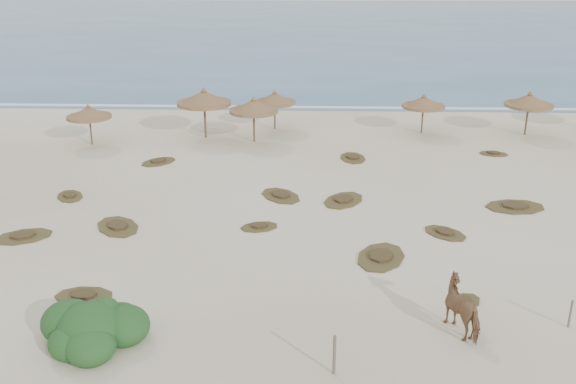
% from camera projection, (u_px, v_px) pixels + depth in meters
% --- Properties ---
extents(ground, '(160.00, 160.00, 0.00)m').
position_uv_depth(ground, '(302.00, 280.00, 22.69)').
color(ground, beige).
rests_on(ground, ground).
extents(ocean, '(200.00, 100.00, 0.01)m').
position_uv_depth(ocean, '(310.00, 28.00, 92.66)').
color(ocean, '#29597B').
rests_on(ocean, ground).
extents(foam_line, '(70.00, 0.60, 0.01)m').
position_uv_depth(foam_line, '(307.00, 107.00, 46.94)').
color(foam_line, white).
rests_on(foam_line, ground).
extents(palapa_0, '(3.00, 3.00, 2.46)m').
position_uv_depth(palapa_0, '(89.00, 113.00, 37.50)').
color(palapa_0, brown).
rests_on(palapa_0, ground).
extents(palapa_1, '(3.70, 3.70, 3.13)m').
position_uv_depth(palapa_1, '(204.00, 99.00, 38.75)').
color(palapa_1, brown).
rests_on(palapa_1, ground).
extents(palapa_2, '(3.79, 3.79, 2.77)m').
position_uv_depth(palapa_2, '(254.00, 107.00, 37.97)').
color(palapa_2, brown).
rests_on(palapa_2, ground).
extents(palapa_3, '(2.94, 2.94, 2.54)m').
position_uv_depth(palapa_3, '(275.00, 99.00, 40.73)').
color(palapa_3, brown).
rests_on(palapa_3, ground).
extents(palapa_4, '(3.43, 3.43, 2.52)m').
position_uv_depth(palapa_4, '(424.00, 103.00, 39.79)').
color(palapa_4, brown).
rests_on(palapa_4, ground).
extents(palapa_5, '(3.69, 3.69, 2.77)m').
position_uv_depth(palapa_5, '(529.00, 101.00, 39.38)').
color(palapa_5, brown).
rests_on(palapa_5, ground).
extents(horse, '(1.59, 2.09, 1.61)m').
position_uv_depth(horse, '(465.00, 308.00, 19.41)').
color(horse, olive).
rests_on(horse, ground).
extents(fence_post_near, '(0.11, 0.11, 1.22)m').
position_uv_depth(fence_post_near, '(334.00, 355.00, 17.49)').
color(fence_post_near, '#716555').
rests_on(fence_post_near, ground).
extents(fence_post_far, '(0.07, 0.07, 0.94)m').
position_uv_depth(fence_post_far, '(570.00, 314.00, 19.70)').
color(fence_post_far, '#716555').
rests_on(fence_post_far, ground).
extents(bush, '(3.30, 2.90, 1.48)m').
position_uv_depth(bush, '(92.00, 329.00, 18.91)').
color(bush, '#265424').
rests_on(bush, ground).
extents(scrub_0, '(2.71, 2.31, 0.16)m').
position_uv_depth(scrub_0, '(23.00, 236.00, 25.97)').
color(scrub_0, brown).
rests_on(scrub_0, ground).
extents(scrub_1, '(2.69, 2.90, 0.16)m').
position_uv_depth(scrub_1, '(118.00, 226.00, 26.88)').
color(scrub_1, brown).
rests_on(scrub_1, ground).
extents(scrub_2, '(1.86, 1.51, 0.16)m').
position_uv_depth(scrub_2, '(259.00, 227.00, 26.86)').
color(scrub_2, brown).
rests_on(scrub_2, ground).
extents(scrub_3, '(2.61, 2.87, 0.16)m').
position_uv_depth(scrub_3, '(344.00, 200.00, 29.67)').
color(scrub_3, brown).
rests_on(scrub_3, ground).
extents(scrub_4, '(2.18, 2.20, 0.16)m').
position_uv_depth(scrub_4, '(445.00, 233.00, 26.27)').
color(scrub_4, brown).
rests_on(scrub_4, ground).
extents(scrub_5, '(2.89, 2.06, 0.16)m').
position_uv_depth(scrub_5, '(515.00, 206.00, 28.93)').
color(scrub_5, brown).
rests_on(scrub_5, ground).
extents(scrub_6, '(2.35, 2.38, 0.16)m').
position_uv_depth(scrub_6, '(158.00, 162.00, 34.97)').
color(scrub_6, brown).
rests_on(scrub_6, ground).
extents(scrub_7, '(1.61, 2.26, 0.16)m').
position_uv_depth(scrub_7, '(353.00, 158.00, 35.62)').
color(scrub_7, brown).
rests_on(scrub_7, ground).
extents(scrub_8, '(1.84, 2.09, 0.16)m').
position_uv_depth(scrub_8, '(70.00, 196.00, 30.15)').
color(scrub_8, brown).
rests_on(scrub_8, ground).
extents(scrub_9, '(2.56, 3.09, 0.16)m').
position_uv_depth(scrub_9, '(381.00, 257.00, 24.25)').
color(scrub_9, brown).
rests_on(scrub_9, ground).
extents(scrub_10, '(1.76, 1.32, 0.16)m').
position_uv_depth(scrub_10, '(494.00, 153.00, 36.33)').
color(scrub_10, brown).
rests_on(scrub_10, ground).
extents(scrub_11, '(2.03, 1.36, 0.16)m').
position_uv_depth(scrub_11, '(84.00, 296.00, 21.54)').
color(scrub_11, brown).
rests_on(scrub_11, ground).
extents(scrub_12, '(1.61, 1.60, 0.16)m').
position_uv_depth(scrub_12, '(464.00, 302.00, 21.18)').
color(scrub_12, brown).
rests_on(scrub_12, ground).
extents(scrub_13, '(2.61, 2.80, 0.16)m').
position_uv_depth(scrub_13, '(281.00, 195.00, 30.21)').
color(scrub_13, brown).
rests_on(scrub_13, ground).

